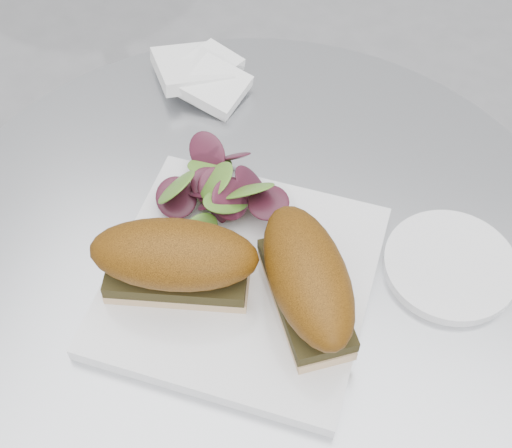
{
  "coord_description": "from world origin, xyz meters",
  "views": [
    {
      "loc": [
        0.14,
        -0.38,
        1.33
      ],
      "look_at": [
        -0.0,
        0.02,
        0.77
      ],
      "focal_mm": 50.0,
      "sensor_mm": 36.0,
      "label": 1
    }
  ],
  "objects": [
    {
      "name": "plate",
      "position": [
        -0.0,
        -0.03,
        0.74
      ],
      "size": [
        0.26,
        0.26,
        0.02
      ],
      "primitive_type": "cube",
      "rotation": [
        0.0,
        0.0,
        0.04
      ],
      "color": "white",
      "rests_on": "table"
    },
    {
      "name": "napkin",
      "position": [
        -0.14,
        0.22,
        0.74
      ],
      "size": [
        0.14,
        0.14,
        0.02
      ],
      "primitive_type": null,
      "rotation": [
        0.0,
        0.0,
        0.35
      ],
      "color": "white",
      "rests_on": "table"
    },
    {
      "name": "saucer",
      "position": [
        0.19,
        0.06,
        0.74
      ],
      "size": [
        0.13,
        0.13,
        0.01
      ],
      "primitive_type": "cylinder",
      "color": "white",
      "rests_on": "table"
    },
    {
      "name": "sandwich_left",
      "position": [
        -0.05,
        -0.06,
        0.79
      ],
      "size": [
        0.17,
        0.11,
        0.08
      ],
      "rotation": [
        0.0,
        0.0,
        0.26
      ],
      "color": "#D2AC83",
      "rests_on": "plate"
    },
    {
      "name": "table",
      "position": [
        0.0,
        0.0,
        0.49
      ],
      "size": [
        0.7,
        0.7,
        0.73
      ],
      "color": "#B1B4B8",
      "rests_on": "ground"
    },
    {
      "name": "salad",
      "position": [
        -0.05,
        0.05,
        0.77
      ],
      "size": [
        0.13,
        0.13,
        0.05
      ],
      "primitive_type": null,
      "color": "#629631",
      "rests_on": "plate"
    },
    {
      "name": "sandwich_right",
      "position": [
        0.07,
        -0.04,
        0.79
      ],
      "size": [
        0.15,
        0.17,
        0.08
      ],
      "rotation": [
        0.0,
        0.0,
        -0.96
      ],
      "color": "#D2AC83",
      "rests_on": "plate"
    }
  ]
}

